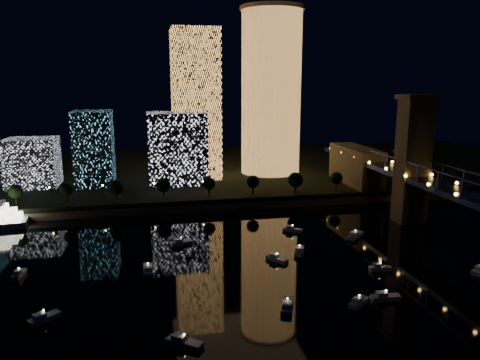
% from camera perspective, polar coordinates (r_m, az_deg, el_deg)
% --- Properties ---
extents(ground, '(520.00, 520.00, 0.00)m').
position_cam_1_polar(ground, '(130.47, 5.87, -12.99)').
color(ground, black).
rests_on(ground, ground).
extents(far_bank, '(420.00, 160.00, 5.00)m').
position_cam_1_polar(far_bank, '(280.16, -3.64, 1.17)').
color(far_bank, black).
rests_on(far_bank, ground).
extents(seawall, '(420.00, 6.00, 3.00)m').
position_cam_1_polar(seawall, '(205.19, -0.78, -3.12)').
color(seawall, '#6B5E4C').
rests_on(seawall, ground).
extents(tower_cylindrical, '(34.00, 34.00, 88.11)m').
position_cam_1_polar(tower_cylindrical, '(257.40, 3.81, 10.67)').
color(tower_cylindrical, '#E59949').
rests_on(tower_cylindrical, far_bank).
extents(tower_rectangular, '(23.84, 23.84, 75.85)m').
position_cam_1_polar(tower_rectangular, '(245.99, -5.43, 9.13)').
color(tower_rectangular, '#E59949').
rests_on(tower_rectangular, far_bank).
extents(midrise_blocks, '(122.10, 28.03, 35.90)m').
position_cam_1_polar(midrise_blocks, '(238.11, -18.42, 3.17)').
color(midrise_blocks, white).
rests_on(midrise_blocks, far_bank).
extents(motorboats, '(138.10, 75.26, 2.78)m').
position_cam_1_polar(motorboats, '(139.12, 4.08, -10.94)').
color(motorboats, silver).
rests_on(motorboats, ground).
extents(esplanade_trees, '(166.09, 6.96, 8.98)m').
position_cam_1_polar(esplanade_trees, '(205.86, -9.25, -0.65)').
color(esplanade_trees, black).
rests_on(esplanade_trees, far_bank).
extents(street_lamps, '(132.70, 0.70, 5.65)m').
position_cam_1_polar(street_lamps, '(211.96, -10.45, -0.73)').
color(street_lamps, black).
rests_on(street_lamps, far_bank).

